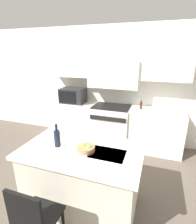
{
  "coord_description": "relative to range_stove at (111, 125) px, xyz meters",
  "views": [
    {
      "loc": [
        0.96,
        -1.95,
        2.09
      ],
      "look_at": [
        0.05,
        0.67,
        1.15
      ],
      "focal_mm": 28.0,
      "sensor_mm": 36.0,
      "label": 1
    }
  ],
  "objects": [
    {
      "name": "ground_plane",
      "position": [
        0.0,
        -1.76,
        -0.47
      ],
      "size": [
        10.0,
        10.0,
        0.0
      ],
      "primitive_type": "plane",
      "color": "brown"
    },
    {
      "name": "back_cabinetry",
      "position": [
        0.0,
        0.27,
        1.11
      ],
      "size": [
        10.0,
        0.46,
        2.7
      ],
      "color": "silver",
      "rests_on": "ground_plane"
    },
    {
      "name": "back_counter",
      "position": [
        -0.0,
        0.02,
        -0.0
      ],
      "size": [
        3.14,
        0.62,
        0.93
      ],
      "color": "silver",
      "rests_on": "ground_plane"
    },
    {
      "name": "range_stove",
      "position": [
        0.0,
        0.0,
        0.0
      ],
      "size": [
        0.87,
        0.7,
        0.94
      ],
      "color": "beige",
      "rests_on": "ground_plane"
    },
    {
      "name": "microwave",
      "position": [
        -0.98,
        0.02,
        0.64
      ],
      "size": [
        0.59,
        0.41,
        0.35
      ],
      "color": "black",
      "rests_on": "back_counter"
    },
    {
      "name": "kitchen_island",
      "position": [
        0.1,
        -1.88,
        -0.01
      ],
      "size": [
        1.58,
        0.95,
        0.9
      ],
      "color": "beige",
      "rests_on": "ground_plane"
    },
    {
      "name": "island_chair",
      "position": [
        -0.1,
        -2.66,
        0.04
      ],
      "size": [
        0.42,
        0.4,
        0.89
      ],
      "color": "black",
      "rests_on": "ground_plane"
    },
    {
      "name": "wine_bottle",
      "position": [
        -0.24,
        -1.92,
        0.56
      ],
      "size": [
        0.09,
        0.09,
        0.32
      ],
      "color": "black",
      "rests_on": "kitchen_island"
    },
    {
      "name": "wine_glass_near",
      "position": [
        -0.05,
        -2.08,
        0.57
      ],
      "size": [
        0.08,
        0.08,
        0.21
      ],
      "color": "white",
      "rests_on": "kitchen_island"
    },
    {
      "name": "wine_glass_far",
      "position": [
        -0.04,
        -1.7,
        0.57
      ],
      "size": [
        0.08,
        0.08,
        0.21
      ],
      "color": "white",
      "rests_on": "kitchen_island"
    },
    {
      "name": "fruit_bowl",
      "position": [
        0.17,
        -1.91,
        0.47
      ],
      "size": [
        0.23,
        0.23,
        0.09
      ],
      "color": "#996B47",
      "rests_on": "kitchen_island"
    },
    {
      "name": "oil_bottle_on_counter",
      "position": [
        0.65,
        0.04,
        0.55
      ],
      "size": [
        0.05,
        0.05,
        0.21
      ],
      "color": "#422314",
      "rests_on": "back_counter"
    }
  ]
}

